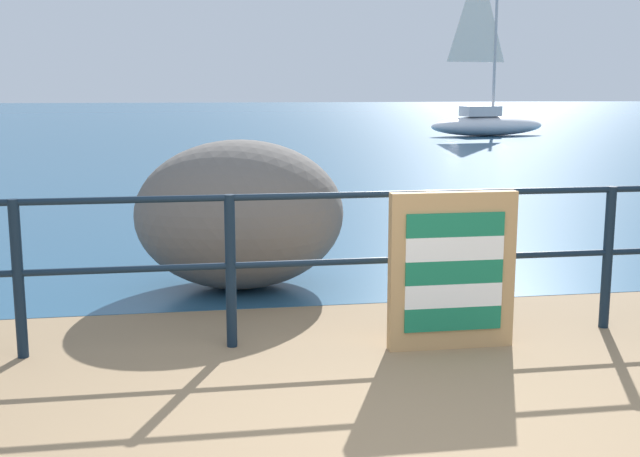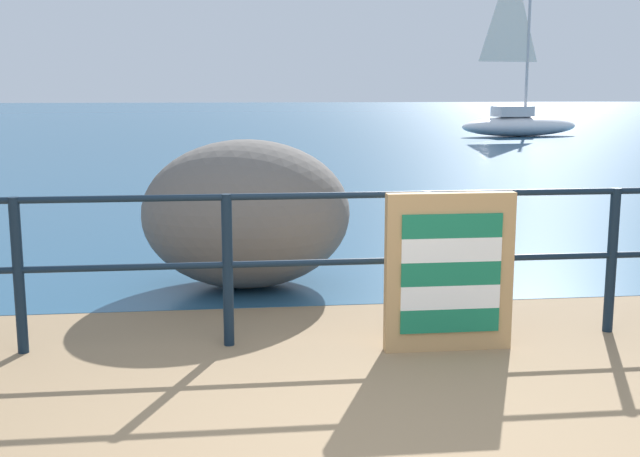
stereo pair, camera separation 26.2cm
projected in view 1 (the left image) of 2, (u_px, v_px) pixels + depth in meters
The scene contains 6 objects.
ground_plane at pixel (221, 149), 23.00m from camera, with size 120.00×120.00×0.10m, color #846B4C.
sea_surface at pixel (203, 115), 50.01m from camera, with size 120.00×90.00×0.01m, color navy.
promenade_railing at pixel (331, 250), 5.30m from camera, with size 9.39×0.07×1.02m.
folded_deckchair_stack at pixel (452, 271), 5.20m from camera, with size 0.84×0.10×1.04m.
breakwater_boulder_main at pixel (240, 214), 6.79m from camera, with size 1.78×1.45×1.27m.
sailboat at pixel (486, 116), 28.39m from camera, with size 4.55×1.95×6.16m.
Camera 1 is at (-0.91, -3.20, 1.70)m, focal length 44.72 mm.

